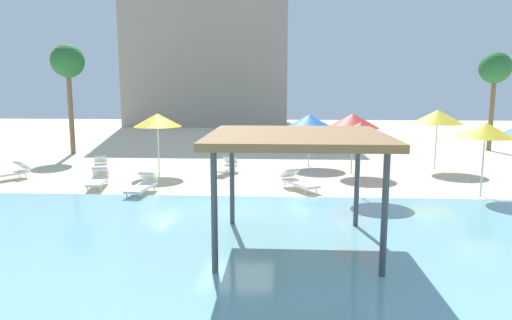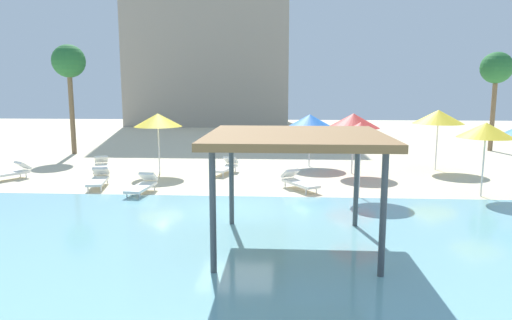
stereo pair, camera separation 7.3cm
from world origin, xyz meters
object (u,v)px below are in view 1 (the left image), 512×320
object	(u,v)px
lounge_chair_2	(298,181)
lounge_chair_5	(98,179)
lounge_chair_3	(101,166)
lounge_chair_4	(226,166)
beach_umbrella_blue_7	(309,121)
lounge_chair_0	(143,185)
beach_umbrella_yellow_1	(157,120)
beach_umbrella_yellow_3	(485,130)
beach_umbrella_red_2	(361,130)
lounge_chair_1	(10,172)
palm_tree_0	(495,70)
beach_umbrella_yellow_6	(438,117)
palm_tree_1	(68,64)
shade_pavilion	(297,141)
beach_umbrella_red_4	(353,121)

from	to	relation	value
lounge_chair_2	lounge_chair_5	bearing A→B (deg)	-122.48
lounge_chair_3	lounge_chair_4	distance (m)	5.84
lounge_chair_2	lounge_chair_4	xyz separation A→B (m)	(-3.22, 3.12, 0.00)
beach_umbrella_blue_7	lounge_chair_0	bearing A→B (deg)	-135.86
beach_umbrella_yellow_1	beach_umbrella_yellow_3	bearing A→B (deg)	-16.31
beach_umbrella_red_2	beach_umbrella_yellow_3	size ratio (longest dim) A/B	1.01
beach_umbrella_blue_7	lounge_chair_1	distance (m)	13.87
lounge_chair_1	lounge_chair_3	distance (m)	3.78
lounge_chair_5	palm_tree_0	xyz separation A→B (m)	(20.29, 11.64, 4.62)
beach_umbrella_yellow_6	palm_tree_1	world-z (taller)	palm_tree_1
beach_umbrella_yellow_3	lounge_chair_5	world-z (taller)	beach_umbrella_yellow_3
beach_umbrella_yellow_3	palm_tree_1	size ratio (longest dim) A/B	0.43
beach_umbrella_red_2	beach_umbrella_yellow_1	bearing A→B (deg)	153.76
beach_umbrella_yellow_1	palm_tree_1	bearing A→B (deg)	139.08
lounge_chair_3	lounge_chair_5	size ratio (longest dim) A/B	1.00
shade_pavilion	beach_umbrella_yellow_6	distance (m)	13.35
lounge_chair_3	beach_umbrella_red_4	bearing A→B (deg)	70.35
palm_tree_0	lounge_chair_0	bearing A→B (deg)	-145.13
beach_umbrella_red_4	lounge_chair_1	distance (m)	15.27
lounge_chair_2	lounge_chair_5	xyz separation A→B (m)	(-7.97, -0.02, 0.00)
lounge_chair_2	palm_tree_1	size ratio (longest dim) A/B	0.30
beach_umbrella_yellow_1	beach_umbrella_red_4	size ratio (longest dim) A/B	1.00
lounge_chair_3	lounge_chair_5	distance (m)	3.25
beach_umbrella_yellow_3	beach_umbrella_yellow_1	bearing A→B (deg)	163.69
beach_umbrella_yellow_6	palm_tree_1	bearing A→B (deg)	168.25
beach_umbrella_red_4	palm_tree_0	xyz separation A→B (m)	(9.72, 8.15, 2.51)
palm_tree_0	shade_pavilion	bearing A→B (deg)	-124.68
palm_tree_0	lounge_chair_1	bearing A→B (deg)	-157.09
beach_umbrella_red_2	lounge_chair_3	bearing A→B (deg)	159.49
beach_umbrella_blue_7	beach_umbrella_yellow_6	bearing A→B (deg)	-5.91
beach_umbrella_yellow_6	lounge_chair_0	bearing A→B (deg)	-155.48
shade_pavilion	palm_tree_1	size ratio (longest dim) A/B	0.67
lounge_chair_1	lounge_chair_0	bearing A→B (deg)	102.43
lounge_chair_3	palm_tree_1	xyz separation A→B (m)	(-3.97, 5.80, 4.93)
beach_umbrella_red_4	beach_umbrella_yellow_6	xyz separation A→B (m)	(4.19, 1.25, 0.11)
beach_umbrella_red_4	beach_umbrella_yellow_6	world-z (taller)	beach_umbrella_yellow_6
lounge_chair_5	lounge_chair_0	bearing A→B (deg)	52.58
lounge_chair_4	palm_tree_0	bearing A→B (deg)	135.00
shade_pavilion	palm_tree_0	distance (m)	22.27
palm_tree_1	beach_umbrella_yellow_6	bearing A→B (deg)	-11.75
lounge_chair_2	lounge_chair_3	bearing A→B (deg)	-141.16
lounge_chair_2	lounge_chair_3	xyz separation A→B (m)	(-9.06, 3.04, 0.00)
lounge_chair_0	lounge_chair_4	distance (m)	4.93
lounge_chair_1	lounge_chair_4	xyz separation A→B (m)	(9.14, 1.93, 0.00)
lounge_chair_4	shade_pavilion	bearing A→B (deg)	33.10
lounge_chair_5	shade_pavilion	bearing A→B (deg)	37.83
palm_tree_0	beach_umbrella_blue_7	bearing A→B (deg)	-151.58
lounge_chair_3	lounge_chair_5	bearing A→B (deg)	-2.19
lounge_chair_4	palm_tree_1	xyz separation A→B (m)	(-9.81, 5.72, 4.93)
lounge_chair_2	lounge_chair_3	distance (m)	9.56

